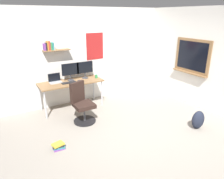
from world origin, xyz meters
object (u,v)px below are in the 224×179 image
at_px(desk, 71,84).
at_px(computer_mouse, 79,81).
at_px(monitor_secondary, 85,69).
at_px(keyboard, 69,83).
at_px(book_stack_on_floor, 59,146).
at_px(monitor_primary, 70,71).
at_px(backpack, 198,120).
at_px(laptop, 55,80).
at_px(office_chair, 82,105).
at_px(coffee_mug, 96,76).

height_order(desk, computer_mouse, computer_mouse).
bearing_deg(monitor_secondary, desk, -167.03).
relative_size(keyboard, computer_mouse, 3.56).
bearing_deg(book_stack_on_floor, monitor_primary, 61.68).
distance_m(keyboard, book_stack_on_floor, 1.89).
distance_m(desk, monitor_secondary, 0.58).
distance_m(computer_mouse, backpack, 3.04).
bearing_deg(desk, book_stack_on_floor, -118.73).
relative_size(computer_mouse, backpack, 0.25).
bearing_deg(laptop, book_stack_on_floor, -106.32).
xyz_separation_m(backpack, book_stack_on_floor, (-2.90, 0.84, -0.15)).
relative_size(keyboard, backpack, 0.88).
distance_m(laptop, monitor_primary, 0.47).
bearing_deg(backpack, book_stack_on_floor, 163.89).
relative_size(laptop, monitor_secondary, 0.67).
height_order(monitor_secondary, keyboard, monitor_secondary).
xyz_separation_m(laptop, backpack, (2.37, -2.63, -0.59)).
bearing_deg(monitor_secondary, backpack, -59.08).
bearing_deg(office_chair, keyboard, 91.37).
height_order(coffee_mug, book_stack_on_floor, coffee_mug).
relative_size(office_chair, monitor_secondary, 2.05).
height_order(desk, monitor_primary, monitor_primary).
distance_m(office_chair, coffee_mug, 1.20).
height_order(laptop, book_stack_on_floor, laptop).
relative_size(monitor_secondary, backpack, 1.11).
xyz_separation_m(computer_mouse, coffee_mug, (0.53, 0.05, 0.03)).
relative_size(desk, office_chair, 1.74).
relative_size(office_chair, coffee_mug, 10.33).
bearing_deg(office_chair, monitor_secondary, 61.47).
height_order(computer_mouse, coffee_mug, coffee_mug).
height_order(laptop, keyboard, laptop).
distance_m(computer_mouse, book_stack_on_floor, 2.03).
height_order(monitor_primary, book_stack_on_floor, monitor_primary).
bearing_deg(keyboard, office_chair, -88.63).
bearing_deg(monitor_primary, laptop, 173.36).
distance_m(monitor_primary, computer_mouse, 0.35).
height_order(desk, keyboard, keyboard).
xyz_separation_m(desk, backpack, (2.00, -2.47, -0.47)).
relative_size(desk, monitor_primary, 3.57).
relative_size(backpack, book_stack_on_floor, 1.65).
bearing_deg(monitor_secondary, computer_mouse, -144.26).
bearing_deg(monitor_secondary, keyboard, -160.94).
xyz_separation_m(office_chair, monitor_secondary, (0.52, 0.96, 0.60)).
distance_m(monitor_primary, backpack, 3.33).
distance_m(desk, office_chair, 0.89).
bearing_deg(book_stack_on_floor, desk, 61.27).
relative_size(monitor_secondary, keyboard, 1.25).
relative_size(laptop, book_stack_on_floor, 1.22).
bearing_deg(computer_mouse, keyboard, 180.00).
relative_size(monitor_primary, backpack, 1.11).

